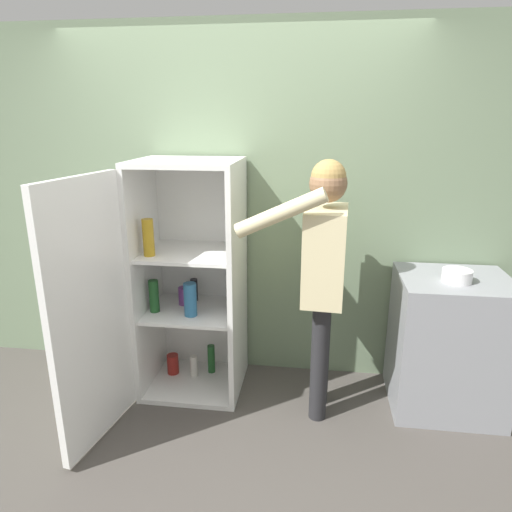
# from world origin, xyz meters

# --- Properties ---
(ground_plane) EXTENTS (12.00, 12.00, 0.00)m
(ground_plane) POSITION_xyz_m (0.00, 0.00, 0.00)
(ground_plane) COLOR #4C4742
(wall_back) EXTENTS (7.00, 0.06, 2.55)m
(wall_back) POSITION_xyz_m (0.00, 0.98, 1.27)
(wall_back) COLOR gray
(wall_back) RESTS_ON ground_plane
(refrigerator) EXTENTS (0.85, 1.29, 1.65)m
(refrigerator) POSITION_xyz_m (-0.38, 0.53, 0.82)
(refrigerator) COLOR white
(refrigerator) RESTS_ON ground_plane
(person) EXTENTS (0.67, 0.58, 1.68)m
(person) POSITION_xyz_m (0.63, 0.44, 1.07)
(person) COLOR #262628
(person) RESTS_ON ground_plane
(counter) EXTENTS (0.70, 0.62, 0.93)m
(counter) POSITION_xyz_m (1.48, 0.62, 0.46)
(counter) COLOR gray
(counter) RESTS_ON ground_plane
(bowl) EXTENTS (0.18, 0.18, 0.08)m
(bowl) POSITION_xyz_m (1.46, 0.55, 0.97)
(bowl) COLOR white
(bowl) RESTS_ON counter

